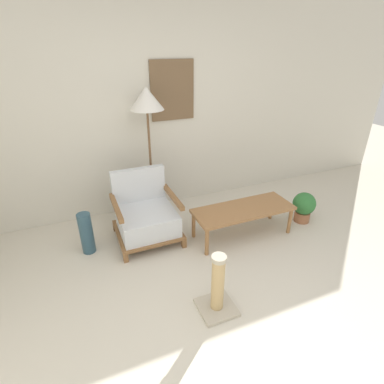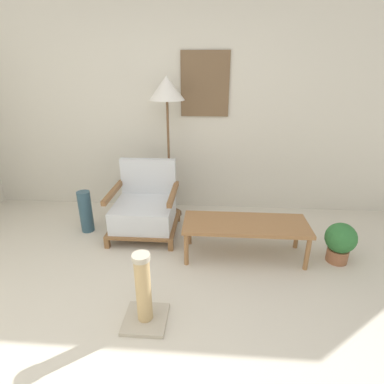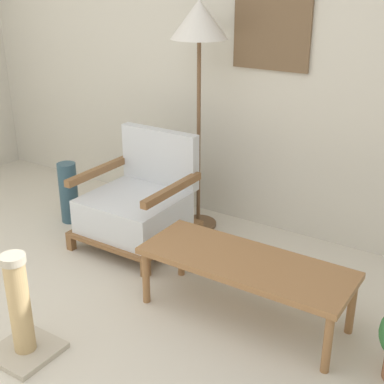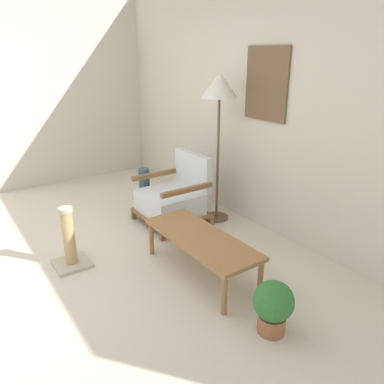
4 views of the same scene
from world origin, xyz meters
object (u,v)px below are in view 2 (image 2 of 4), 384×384
at_px(armchair, 145,208).
at_px(vase, 86,212).
at_px(floor_lamp, 167,97).
at_px(scratching_post, 144,297).
at_px(potted_plant, 340,241).
at_px(coffee_table, 245,226).

relative_size(armchair, vase, 1.63).
distance_m(floor_lamp, scratching_post, 2.13).
relative_size(floor_lamp, potted_plant, 4.16).
bearing_deg(potted_plant, coffee_table, 178.05).
xyz_separation_m(floor_lamp, potted_plant, (1.73, -0.88, -1.21)).
relative_size(armchair, coffee_table, 0.66).
bearing_deg(scratching_post, coffee_table, 48.58).
relative_size(coffee_table, potted_plant, 2.97).
relative_size(armchair, potted_plant, 1.96).
relative_size(floor_lamp, vase, 3.47).
xyz_separation_m(armchair, floor_lamp, (0.21, 0.46, 1.14)).
height_order(armchair, floor_lamp, floor_lamp).
bearing_deg(vase, scratching_post, -53.44).
xyz_separation_m(armchair, coffee_table, (1.06, -0.39, 0.03)).
distance_m(floor_lamp, vase, 1.56).
height_order(coffee_table, vase, vase).
distance_m(floor_lamp, coffee_table, 1.63).
relative_size(floor_lamp, coffee_table, 1.40).
bearing_deg(armchair, coffee_table, -20.39).
distance_m(coffee_table, potted_plant, 0.89).
bearing_deg(coffee_table, scratching_post, -131.42).
bearing_deg(potted_plant, armchair, 167.71).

